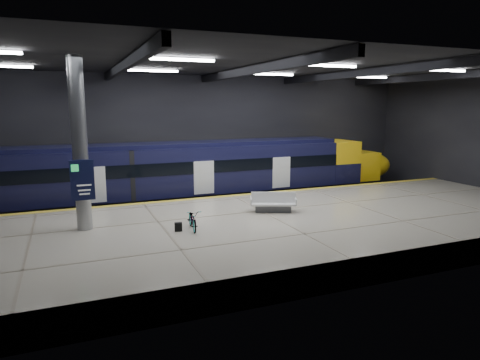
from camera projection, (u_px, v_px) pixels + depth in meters
ground at (253, 227)px, 21.61m from camera, size 30.00×30.00×0.00m
room_shell at (254, 113)px, 20.62m from camera, size 30.10×16.10×8.05m
platform at (276, 230)px, 19.23m from camera, size 30.00×11.00×1.10m
safety_strip at (233, 196)px, 23.92m from camera, size 30.00×0.40×0.01m
rails at (217, 203)px, 26.61m from camera, size 30.00×1.52×0.16m
train at (177, 174)px, 25.33m from camera, size 29.40×2.84×3.79m
bench at (273, 205)px, 20.29m from camera, size 2.34×1.66×0.95m
bicycle at (193, 219)px, 17.36m from camera, size 0.76×1.68×0.85m
pannier_bag at (178, 227)px, 17.18m from camera, size 0.33×0.23×0.35m
info_column at (80, 147)px, 16.91m from camera, size 0.90×0.78×6.90m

